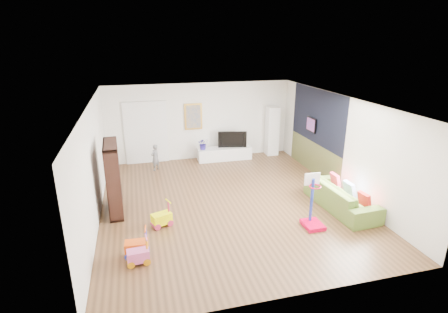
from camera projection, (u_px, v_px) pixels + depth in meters
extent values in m
cube|color=brown|center=(228.00, 202.00, 9.34)|extent=(6.50, 7.50, 0.00)
cube|color=white|center=(228.00, 101.00, 8.47)|extent=(6.50, 7.50, 0.00)
cube|color=white|center=(200.00, 122.00, 12.34)|extent=(6.50, 0.00, 2.70)
cube|color=silver|center=(290.00, 227.00, 5.47)|extent=(6.50, 0.00, 2.70)
cube|color=silver|center=(94.00, 165.00, 8.13)|extent=(0.00, 7.50, 2.70)
cube|color=white|center=(341.00, 145.00, 9.68)|extent=(0.00, 7.50, 2.70)
cube|color=black|center=(317.00, 117.00, 10.80)|extent=(0.01, 3.20, 1.70)
cube|color=brown|center=(313.00, 158.00, 11.23)|extent=(0.01, 3.20, 1.00)
cube|color=white|center=(146.00, 134.00, 11.95)|extent=(1.45, 0.06, 2.10)
cube|color=gold|center=(193.00, 117.00, 12.18)|extent=(0.62, 0.06, 0.92)
cube|color=#7F3F8C|center=(311.00, 125.00, 11.06)|extent=(0.04, 0.56, 0.46)
cube|color=white|center=(224.00, 154.00, 12.50)|extent=(1.92, 0.49, 0.45)
cube|color=white|center=(272.00, 131.00, 12.87)|extent=(0.43, 0.43, 1.79)
cube|color=black|center=(113.00, 178.00, 8.56)|extent=(0.37, 1.24, 1.79)
imported|color=#5B782C|center=(341.00, 197.00, 8.90)|extent=(0.99, 2.27, 0.65)
cube|color=#CB002F|center=(315.00, 202.00, 7.91)|extent=(0.44, 0.53, 1.27)
cube|color=#F0F700|center=(161.00, 214.00, 8.06)|extent=(0.51, 0.41, 0.60)
cube|color=#F35511|center=(136.00, 243.00, 6.94)|extent=(0.47, 0.31, 0.61)
cube|color=#DD599F|center=(138.00, 251.00, 6.70)|extent=(0.44, 0.29, 0.56)
imported|color=slate|center=(155.00, 157.00, 11.43)|extent=(0.38, 0.38, 0.89)
imported|color=black|center=(232.00, 139.00, 12.46)|extent=(1.02, 0.35, 0.59)
imported|color=navy|center=(203.00, 144.00, 12.17)|extent=(0.39, 0.34, 0.42)
cube|color=red|center=(364.00, 200.00, 8.30)|extent=(0.13, 0.35, 0.34)
cube|color=silver|center=(350.00, 189.00, 8.85)|extent=(0.11, 0.40, 0.40)
cube|color=#CA2840|center=(335.00, 180.00, 9.46)|extent=(0.09, 0.35, 0.35)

